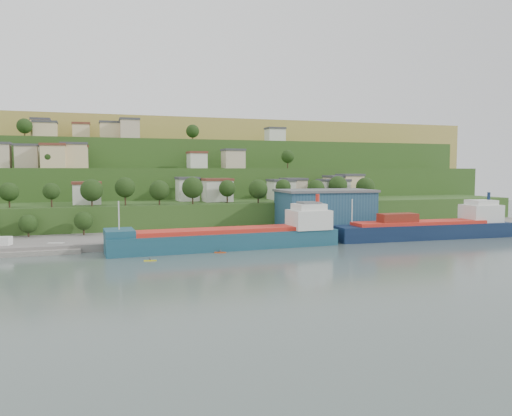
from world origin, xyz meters
name	(u,v)px	position (x,y,z in m)	size (l,w,h in m)	color
ground	(227,255)	(0.00, 0.00, 0.00)	(500.00, 500.00, 0.00)	#4A5A57
quay	(265,237)	(20.00, 28.00, 0.00)	(220.00, 26.00, 4.00)	slate
pebble_beach	(0,253)	(-55.00, 22.00, 0.00)	(40.00, 18.00, 2.40)	slate
hillside	(150,207)	(-0.01, 168.69, 0.08)	(360.00, 211.03, 96.00)	#284719
cargo_ship_near	(234,239)	(4.46, 9.58, 2.60)	(63.59, 12.08, 16.27)	#154351
cargo_ship_far	(431,230)	(68.80, 9.89, 2.54)	(59.57, 13.03, 16.06)	#0B1833
warehouse	(325,208)	(42.43, 31.00, 8.43)	(31.80, 20.33, 12.80)	navy
dinghy	(56,244)	(-41.34, 21.09, 1.62)	(4.20, 1.58, 0.84)	silver
kayak_orange	(220,252)	(-0.85, 3.61, 0.22)	(3.00, 1.60, 0.75)	#CA4411
kayak_yellow	(150,260)	(-19.37, -2.45, 0.22)	(2.97, 0.98, 0.73)	yellow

